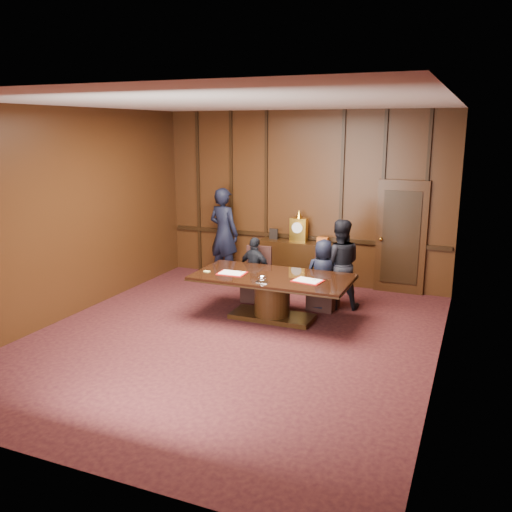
% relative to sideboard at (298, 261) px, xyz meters
% --- Properties ---
extents(room, '(7.00, 7.04, 3.50)m').
position_rel_sideboard_xyz_m(room, '(0.07, -3.12, 1.24)').
color(room, black).
rests_on(room, ground).
extents(sideboard, '(1.60, 0.45, 1.54)m').
position_rel_sideboard_xyz_m(sideboard, '(0.00, 0.00, 0.00)').
color(sideboard, black).
rests_on(sideboard, ground).
extents(conference_table, '(2.62, 1.32, 0.76)m').
position_rel_sideboard_xyz_m(conference_table, '(0.26, -2.16, 0.02)').
color(conference_table, black).
rests_on(conference_table, ground).
extents(folder_left, '(0.47, 0.35, 0.02)m').
position_rel_sideboard_xyz_m(folder_left, '(-0.41, -2.31, 0.28)').
color(folder_left, '#B51210').
rests_on(folder_left, conference_table).
extents(folder_right, '(0.51, 0.40, 0.02)m').
position_rel_sideboard_xyz_m(folder_right, '(0.90, -2.26, 0.28)').
color(folder_right, '#B51210').
rests_on(folder_right, conference_table).
extents(inkstand, '(0.20, 0.14, 0.12)m').
position_rel_sideboard_xyz_m(inkstand, '(0.26, -2.61, 0.33)').
color(inkstand, white).
rests_on(inkstand, conference_table).
extents(notepad, '(0.11, 0.09, 0.01)m').
position_rel_sideboard_xyz_m(notepad, '(-0.86, -2.37, 0.28)').
color(notepad, '#EEE074').
rests_on(notepad, conference_table).
extents(chair_left, '(0.53, 0.53, 0.99)m').
position_rel_sideboard_xyz_m(chair_left, '(-0.40, -1.28, -0.19)').
color(chair_left, black).
rests_on(chair_left, ground).
extents(chair_right, '(0.51, 0.51, 0.99)m').
position_rel_sideboard_xyz_m(chair_right, '(0.91, -1.28, -0.19)').
color(chair_right, black).
rests_on(chair_right, ground).
extents(signatory_left, '(0.76, 0.46, 1.21)m').
position_rel_sideboard_xyz_m(signatory_left, '(-0.39, -1.36, 0.12)').
color(signatory_left, black).
rests_on(signatory_left, ground).
extents(signatory_right, '(0.70, 0.54, 1.27)m').
position_rel_sideboard_xyz_m(signatory_right, '(0.91, -1.36, 0.15)').
color(signatory_right, black).
rests_on(signatory_right, ground).
extents(witness_left, '(0.80, 0.62, 1.94)m').
position_rel_sideboard_xyz_m(witness_left, '(-1.61, -0.16, 0.49)').
color(witness_left, black).
rests_on(witness_left, ground).
extents(witness_right, '(0.93, 0.81, 1.61)m').
position_rel_sideboard_xyz_m(witness_right, '(1.14, -1.14, 0.32)').
color(witness_right, black).
rests_on(witness_right, ground).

